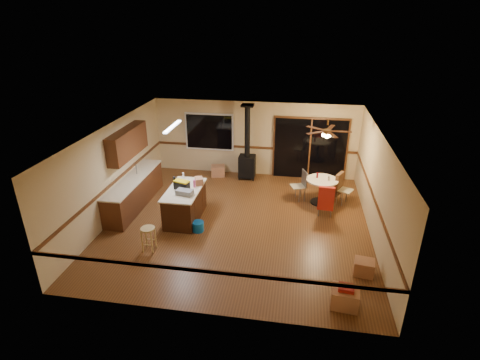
% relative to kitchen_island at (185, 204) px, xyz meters
% --- Properties ---
extents(floor, '(7.00, 7.00, 0.00)m').
position_rel_kitchen_island_xyz_m(floor, '(1.50, 0.00, -0.45)').
color(floor, brown).
rests_on(floor, ground).
extents(ceiling, '(7.00, 7.00, 0.00)m').
position_rel_kitchen_island_xyz_m(ceiling, '(1.50, 0.00, 2.15)').
color(ceiling, silver).
rests_on(ceiling, ground).
extents(wall_back, '(7.00, 0.00, 7.00)m').
position_rel_kitchen_island_xyz_m(wall_back, '(1.50, 3.50, 0.85)').
color(wall_back, '#CEB582').
rests_on(wall_back, ground).
extents(wall_front, '(7.00, 0.00, 7.00)m').
position_rel_kitchen_island_xyz_m(wall_front, '(1.50, -3.50, 0.85)').
color(wall_front, '#CEB582').
rests_on(wall_front, ground).
extents(wall_left, '(0.00, 7.00, 7.00)m').
position_rel_kitchen_island_xyz_m(wall_left, '(-2.00, 0.00, 0.85)').
color(wall_left, '#CEB582').
rests_on(wall_left, ground).
extents(wall_right, '(0.00, 7.00, 7.00)m').
position_rel_kitchen_island_xyz_m(wall_right, '(5.00, 0.00, 0.85)').
color(wall_right, '#CEB582').
rests_on(wall_right, ground).
extents(chair_rail, '(7.00, 7.00, 0.08)m').
position_rel_kitchen_island_xyz_m(chair_rail, '(1.50, 0.00, 0.55)').
color(chair_rail, '#512C14').
rests_on(chair_rail, ground).
extents(window, '(1.72, 0.10, 1.32)m').
position_rel_kitchen_island_xyz_m(window, '(-0.10, 3.45, 1.05)').
color(window, black).
rests_on(window, ground).
extents(sliding_door, '(2.52, 0.10, 2.10)m').
position_rel_kitchen_island_xyz_m(sliding_door, '(3.40, 3.45, 0.60)').
color(sliding_door, black).
rests_on(sliding_door, ground).
extents(lower_cabinets, '(0.60, 3.00, 0.86)m').
position_rel_kitchen_island_xyz_m(lower_cabinets, '(-1.70, 0.50, -0.02)').
color(lower_cabinets, '#4F2814').
rests_on(lower_cabinets, ground).
extents(countertop, '(0.64, 3.04, 0.04)m').
position_rel_kitchen_island_xyz_m(countertop, '(-1.70, 0.50, 0.43)').
color(countertop, beige).
rests_on(countertop, lower_cabinets).
extents(upper_cabinets, '(0.35, 2.00, 0.80)m').
position_rel_kitchen_island_xyz_m(upper_cabinets, '(-1.83, 0.70, 1.45)').
color(upper_cabinets, '#4F2814').
rests_on(upper_cabinets, ground).
extents(kitchen_island, '(0.88, 1.68, 0.90)m').
position_rel_kitchen_island_xyz_m(kitchen_island, '(0.00, 0.00, 0.00)').
color(kitchen_island, '#33190C').
rests_on(kitchen_island, ground).
extents(wood_stove, '(0.55, 0.50, 2.52)m').
position_rel_kitchen_island_xyz_m(wood_stove, '(1.30, 3.05, 0.28)').
color(wood_stove, black).
rests_on(wood_stove, ground).
extents(ceiling_fan, '(0.24, 0.24, 0.55)m').
position_rel_kitchen_island_xyz_m(ceiling_fan, '(3.77, 1.56, 1.76)').
color(ceiling_fan, brown).
rests_on(ceiling_fan, ceiling).
extents(fluorescent_strip, '(0.10, 1.20, 0.04)m').
position_rel_kitchen_island_xyz_m(fluorescent_strip, '(-0.30, 0.30, 2.11)').
color(fluorescent_strip, white).
rests_on(fluorescent_strip, ceiling).
extents(toolbox_grey, '(0.47, 0.32, 0.14)m').
position_rel_kitchen_island_xyz_m(toolbox_grey, '(0.12, -0.32, 0.52)').
color(toolbox_grey, slate).
rests_on(toolbox_grey, kitchen_island).
extents(toolbox_black, '(0.45, 0.32, 0.22)m').
position_rel_kitchen_island_xyz_m(toolbox_black, '(-0.05, -0.01, 0.56)').
color(toolbox_black, black).
rests_on(toolbox_black, kitchen_island).
extents(toolbox_yellow_lid, '(0.46, 0.33, 0.03)m').
position_rel_kitchen_island_xyz_m(toolbox_yellow_lid, '(-0.05, -0.01, 0.69)').
color(toolbox_yellow_lid, gold).
rests_on(toolbox_yellow_lid, toolbox_black).
extents(box_on_island, '(0.30, 0.34, 0.19)m').
position_rel_kitchen_island_xyz_m(box_on_island, '(0.32, 0.40, 0.54)').
color(box_on_island, '#A66D49').
rests_on(box_on_island, kitchen_island).
extents(bottle_dark, '(0.08, 0.08, 0.27)m').
position_rel_kitchen_island_xyz_m(bottle_dark, '(-0.32, 0.17, 0.58)').
color(bottle_dark, black).
rests_on(bottle_dark, kitchen_island).
extents(bottle_pink, '(0.07, 0.07, 0.21)m').
position_rel_kitchen_island_xyz_m(bottle_pink, '(0.25, 0.17, 0.55)').
color(bottle_pink, '#D84C8C').
rests_on(bottle_pink, kitchen_island).
extents(bottle_white, '(0.06, 0.06, 0.17)m').
position_rel_kitchen_island_xyz_m(bottle_white, '(-0.24, 0.72, 0.53)').
color(bottle_white, white).
rests_on(bottle_white, kitchen_island).
extents(bar_stool, '(0.34, 0.34, 0.62)m').
position_rel_kitchen_island_xyz_m(bar_stool, '(-0.41, -1.64, -0.14)').
color(bar_stool, tan).
rests_on(bar_stool, floor).
extents(blue_bucket, '(0.41, 0.41, 0.26)m').
position_rel_kitchen_island_xyz_m(blue_bucket, '(0.52, -0.60, -0.32)').
color(blue_bucket, blue).
rests_on(blue_bucket, floor).
extents(dining_table, '(0.95, 0.95, 0.78)m').
position_rel_kitchen_island_xyz_m(dining_table, '(3.77, 1.56, 0.08)').
color(dining_table, black).
rests_on(dining_table, ground).
extents(glass_red, '(0.07, 0.07, 0.16)m').
position_rel_kitchen_island_xyz_m(glass_red, '(3.62, 1.66, 0.41)').
color(glass_red, '#590C14').
rests_on(glass_red, dining_table).
extents(glass_cream, '(0.07, 0.07, 0.14)m').
position_rel_kitchen_island_xyz_m(glass_cream, '(3.95, 1.51, 0.40)').
color(glass_cream, beige).
rests_on(glass_cream, dining_table).
extents(chair_left, '(0.52, 0.51, 0.51)m').
position_rel_kitchen_island_xyz_m(chair_left, '(3.17, 1.70, 0.14)').
color(chair_left, tan).
rests_on(chair_left, ground).
extents(chair_near, '(0.45, 0.49, 0.70)m').
position_rel_kitchen_island_xyz_m(chair_near, '(3.86, 0.68, 0.14)').
color(chair_near, tan).
rests_on(chair_near, ground).
extents(chair_right, '(0.60, 0.58, 0.70)m').
position_rel_kitchen_island_xyz_m(chair_right, '(4.31, 1.70, 0.14)').
color(chair_right, tan).
rests_on(chair_right, ground).
extents(box_under_window, '(0.54, 0.47, 0.38)m').
position_rel_kitchen_island_xyz_m(box_under_window, '(0.26, 3.10, -0.26)').
color(box_under_window, '#A66D49').
rests_on(box_under_window, floor).
extents(box_corner_a, '(0.57, 0.49, 0.40)m').
position_rel_kitchen_island_xyz_m(box_corner_a, '(4.09, -2.85, -0.26)').
color(box_corner_a, '#A66D49').
rests_on(box_corner_a, floor).
extents(box_corner_b, '(0.47, 0.42, 0.34)m').
position_rel_kitchen_island_xyz_m(box_corner_b, '(4.60, -1.76, -0.28)').
color(box_corner_b, '#A66D49').
rests_on(box_corner_b, floor).
extents(box_small_red, '(0.32, 0.28, 0.08)m').
position_rel_kitchen_island_xyz_m(box_small_red, '(4.09, -2.85, -0.02)').
color(box_small_red, maroon).
rests_on(box_small_red, box_corner_a).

